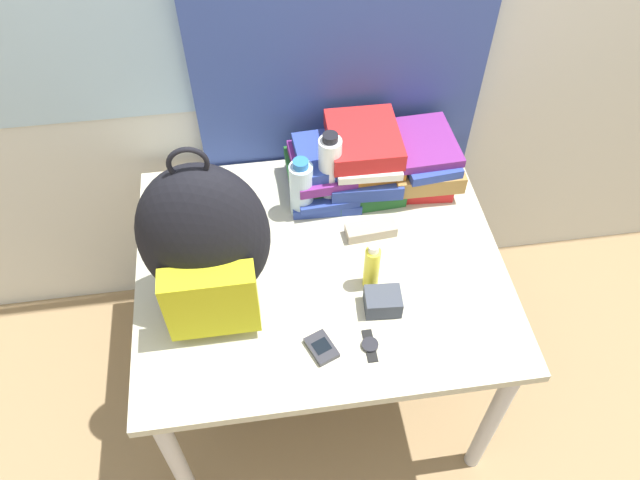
{
  "coord_description": "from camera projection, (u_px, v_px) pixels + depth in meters",
  "views": [
    {
      "loc": [
        -0.16,
        -0.65,
        2.14
      ],
      "look_at": [
        0.0,
        0.44,
        0.81
      ],
      "focal_mm": 35.0,
      "sensor_mm": 36.0,
      "label": 1
    }
  ],
  "objects": [
    {
      "name": "water_bottle",
      "position": [
        301.0,
        189.0,
        1.86
      ],
      "size": [
        0.07,
        0.07,
        0.21
      ],
      "color": "silver",
      "rests_on": "desk"
    },
    {
      "name": "book_stack_center",
      "position": [
        364.0,
        159.0,
        1.93
      ],
      "size": [
        0.24,
        0.29,
        0.22
      ],
      "color": "#1E5623",
      "rests_on": "desk"
    },
    {
      "name": "book_stack_left",
      "position": [
        323.0,
        172.0,
        1.94
      ],
      "size": [
        0.22,
        0.26,
        0.16
      ],
      "color": "navy",
      "rests_on": "desk"
    },
    {
      "name": "camera_pouch",
      "position": [
        383.0,
        302.0,
        1.68
      ],
      "size": [
        0.1,
        0.08,
        0.06
      ],
      "color": "#383D47",
      "rests_on": "desk"
    },
    {
      "name": "book_stack_right",
      "position": [
        422.0,
        159.0,
        1.96
      ],
      "size": [
        0.23,
        0.27,
        0.16
      ],
      "color": "red",
      "rests_on": "desk"
    },
    {
      "name": "sports_bottle",
      "position": [
        330.0,
        173.0,
        1.85
      ],
      "size": [
        0.07,
        0.07,
        0.28
      ],
      "color": "white",
      "rests_on": "desk"
    },
    {
      "name": "cell_phone",
      "position": [
        321.0,
        348.0,
        1.62
      ],
      "size": [
        0.09,
        0.1,
        0.02
      ],
      "color": "#2D2D33",
      "rests_on": "desk"
    },
    {
      "name": "backpack",
      "position": [
        205.0,
        244.0,
        1.55
      ],
      "size": [
        0.33,
        0.27,
        0.54
      ],
      "color": "black",
      "rests_on": "desk"
    },
    {
      "name": "sunscreen_bottle",
      "position": [
        372.0,
        267.0,
        1.7
      ],
      "size": [
        0.04,
        0.04,
        0.17
      ],
      "color": "yellow",
      "rests_on": "desk"
    },
    {
      "name": "wristwatch",
      "position": [
        370.0,
        345.0,
        1.63
      ],
      "size": [
        0.04,
        0.1,
        0.01
      ],
      "color": "black",
      "rests_on": "desk"
    },
    {
      "name": "desk",
      "position": [
        320.0,
        279.0,
        1.87
      ],
      "size": [
        1.06,
        0.89,
        0.71
      ],
      "color": "#B7B299",
      "rests_on": "ground_plane"
    },
    {
      "name": "sunglasses_case",
      "position": [
        371.0,
        230.0,
        1.86
      ],
      "size": [
        0.15,
        0.07,
        0.04
      ],
      "color": "gray",
      "rests_on": "desk"
    }
  ]
}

